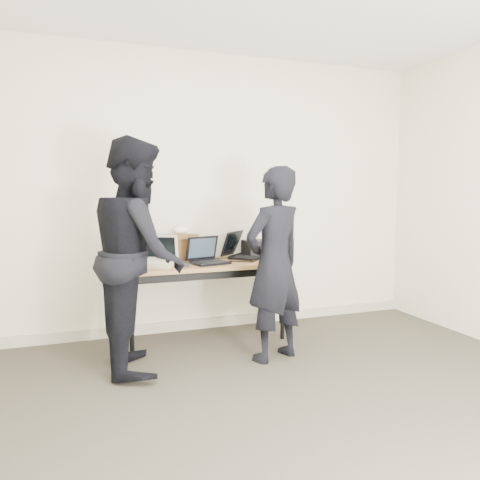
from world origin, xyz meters
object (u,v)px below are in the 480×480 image
equipment_box (259,249)px  person_observer (138,254)px  desk (203,269)px  person_typist (274,264)px  laptop_center (207,257)px  leather_satchel (178,247)px  laptop_beige (157,260)px  laptop_right (242,252)px

equipment_box → person_observer: 1.45m
desk → person_typist: size_ratio=0.96×
laptop_center → leather_satchel: leather_satchel is taller
person_typist → desk: bearing=-80.4°
laptop_beige → laptop_center: bearing=24.0°
laptop_right → equipment_box: (0.18, 0.01, 0.02)m
person_observer → person_typist: bearing=-96.3°
laptop_center → equipment_box: 0.65m
leather_satchel → laptop_beige: bearing=-137.6°
desk → person_typist: bearing=-60.3°
laptop_beige → person_observer: size_ratio=0.24×
desk → person_observer: 0.85m
leather_satchel → person_observer: (-0.47, -0.72, 0.04)m
desk → leather_satchel: bearing=127.6°
leather_satchel → person_observer: person_observer is taller
equipment_box → person_typist: bearing=-104.2°
desk → person_observer: person_observer is taller
laptop_beige → person_typist: bearing=-11.7°
laptop_center → person_typist: bearing=-73.6°
laptop_beige → person_typist: 1.07m
leather_satchel → equipment_box: leather_satchel is taller
person_typist → person_observer: person_observer is taller
laptop_beige → equipment_box: size_ratio=1.51×
laptop_center → laptop_right: 0.48m
laptop_center → laptop_right: bearing=13.9°
laptop_right → person_typist: (-0.04, -0.87, 0.01)m
equipment_box → desk: bearing=-163.1°
laptop_beige → laptop_right: bearing=40.0°
desk → laptop_beige: bearing=-178.2°
desk → laptop_right: (0.45, 0.18, 0.12)m
laptop_beige → equipment_box: (1.06, 0.21, 0.03)m
laptop_center → person_observer: 0.82m
desk → person_observer: (-0.65, -0.49, 0.23)m
desk → laptop_beige: size_ratio=3.50×
laptop_right → equipment_box: bearing=-41.3°
person_typist → laptop_center: bearing=-80.4°
laptop_beige → leather_satchel: 0.36m
equipment_box → person_observer: bearing=-152.0°
leather_satchel → laptop_right: bearing=-6.7°
laptop_center → laptop_right: laptop_right is taller
laptop_beige → person_observer: 0.53m
laptop_right → desk: bearing=157.0°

